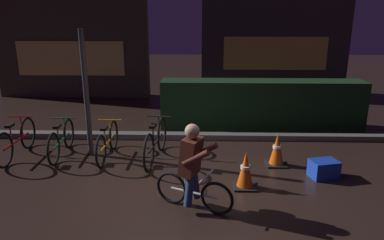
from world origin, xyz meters
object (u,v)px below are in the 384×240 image
object	(u,v)px
parked_bike_center_left	(108,142)
parked_bike_center_right	(156,142)
traffic_cone_near	(245,170)
street_post	(86,95)
traffic_cone_far	(277,150)
parked_bike_left_mid	(62,140)
blue_crate	(324,169)
parked_bike_leftmost	(17,140)
cyclist	(193,166)

from	to	relation	value
parked_bike_center_left	parked_bike_center_right	size ratio (longest dim) A/B	0.88
parked_bike_center_right	traffic_cone_near	bearing A→B (deg)	-118.17
street_post	traffic_cone_far	world-z (taller)	street_post
street_post	traffic_cone_near	size ratio (longest dim) A/B	4.01
parked_bike_center_left	traffic_cone_near	xyz separation A→B (m)	(2.48, -1.16, -0.03)
parked_bike_left_mid	traffic_cone_far	size ratio (longest dim) A/B	2.49
parked_bike_left_mid	traffic_cone_far	world-z (taller)	parked_bike_left_mid
traffic_cone_near	blue_crate	size ratio (longest dim) A/B	1.36
parked_bike_leftmost	blue_crate	bearing A→B (deg)	-99.28
parked_bike_center_right	blue_crate	bearing A→B (deg)	-96.48
street_post	cyclist	distance (m)	2.87
parked_bike_left_mid	traffic_cone_near	size ratio (longest dim) A/B	2.54
street_post	parked_bike_leftmost	size ratio (longest dim) A/B	1.48
street_post	traffic_cone_near	xyz separation A→B (m)	(2.86, -1.30, -0.91)
parked_bike_left_mid	cyclist	bearing A→B (deg)	-129.36
parked_bike_left_mid	parked_bike_center_left	distance (m)	0.92
traffic_cone_far	blue_crate	distance (m)	0.86
street_post	traffic_cone_near	bearing A→B (deg)	-24.48
traffic_cone_far	cyclist	bearing A→B (deg)	-134.07
parked_bike_center_left	cyclist	world-z (taller)	cyclist
street_post	traffic_cone_near	distance (m)	3.27
blue_crate	traffic_cone_near	bearing A→B (deg)	-163.64
parked_bike_left_mid	parked_bike_center_left	size ratio (longest dim) A/B	1.01
parked_bike_center_left	traffic_cone_near	world-z (taller)	parked_bike_center_left
parked_bike_leftmost	blue_crate	distance (m)	5.63
parked_bike_leftmost	parked_bike_center_right	world-z (taller)	parked_bike_center_right
street_post	blue_crate	xyz separation A→B (m)	(4.22, -0.90, -1.05)
traffic_cone_near	parked_bike_leftmost	bearing A→B (deg)	164.90
parked_bike_center_right	blue_crate	world-z (taller)	parked_bike_center_right
blue_crate	cyclist	world-z (taller)	cyclist
street_post	parked_bike_center_right	size ratio (longest dim) A/B	1.41
parked_bike_center_left	parked_bike_center_right	bearing A→B (deg)	-95.15
parked_bike_left_mid	cyclist	size ratio (longest dim) A/B	1.22
street_post	parked_bike_left_mid	size ratio (longest dim) A/B	1.58
cyclist	parked_bike_left_mid	bearing A→B (deg)	168.16
traffic_cone_near	cyclist	size ratio (longest dim) A/B	0.48
parked_bike_leftmost	street_post	bearing A→B (deg)	-84.95
parked_bike_left_mid	blue_crate	xyz separation A→B (m)	(4.75, -0.84, -0.17)
parked_bike_leftmost	traffic_cone_far	world-z (taller)	parked_bike_leftmost
traffic_cone_far	blue_crate	xyz separation A→B (m)	(0.69, -0.50, -0.14)
traffic_cone_near	blue_crate	bearing A→B (deg)	16.36
parked_bike_left_mid	cyclist	xyz separation A→B (m)	(2.58, -1.87, 0.31)
parked_bike_left_mid	traffic_cone_near	world-z (taller)	parked_bike_left_mid
blue_crate	cyclist	bearing A→B (deg)	-154.50
cyclist	parked_bike_center_left	bearing A→B (deg)	157.01
street_post	parked_bike_leftmost	distance (m)	1.62
parked_bike_center_right	traffic_cone_far	bearing A→B (deg)	-87.88
traffic_cone_near	blue_crate	xyz separation A→B (m)	(1.36, 0.40, -0.14)
traffic_cone_far	cyclist	size ratio (longest dim) A/B	0.49
blue_crate	traffic_cone_far	bearing A→B (deg)	144.12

